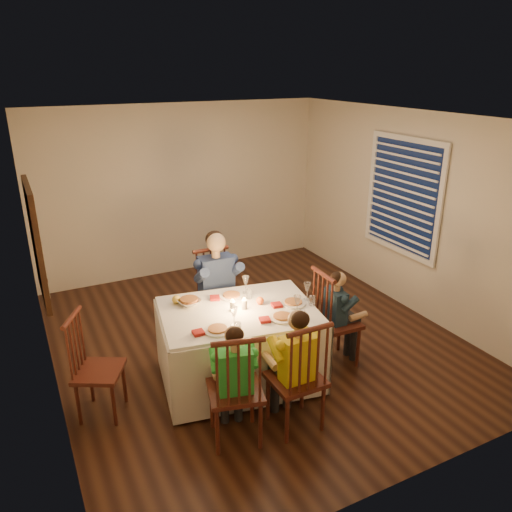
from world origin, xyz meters
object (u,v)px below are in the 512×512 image
chair_adult (219,339)px  chair_end (334,361)px  child_yellow (294,424)px  chair_near_left (236,437)px  dining_table (239,330)px  adult (219,339)px  chair_extra (105,412)px  chair_near_right (294,424)px  child_teal (334,361)px  child_green (236,437)px  serving_bowl (189,302)px

chair_adult → chair_end: bearing=-44.7°
chair_adult → child_yellow: bearing=-87.0°
chair_adult → child_yellow: size_ratio=0.94×
chair_near_left → dining_table: bearing=-102.4°
adult → dining_table: bearing=-96.3°
chair_extra → adult: (1.51, 0.77, 0.00)m
dining_table → chair_extra: 1.50m
adult → chair_end: bearing=-44.7°
chair_near_right → child_yellow: size_ratio=0.94×
chair_extra → child_teal: child_teal is taller
child_green → serving_bowl: 1.40m
chair_near_left → child_green: 0.00m
chair_near_right → chair_extra: bearing=-32.3°
chair_near_left → child_teal: chair_near_left is taller
chair_adult → child_green: size_ratio=0.99×
dining_table → chair_end: (1.09, -0.17, -0.58)m
chair_end → chair_extra: chair_end is taller
chair_end → child_teal: bearing=0.0°
child_green → child_teal: (1.49, 0.61, 0.00)m
child_teal → serving_bowl: size_ratio=4.71×
child_teal → dining_table: bearing=83.4°
chair_near_left → chair_extra: size_ratio=1.07×
dining_table → chair_near_left: (-0.40, -0.79, -0.58)m
chair_near_left → adult: adult is taller
chair_end → child_yellow: (-0.94, -0.70, 0.00)m
chair_near_right → adult: (-0.03, 1.73, 0.00)m
chair_near_right → child_green: child_green is taller
serving_bowl → chair_near_right: bearing=-65.4°
chair_near_left → child_teal: bearing=-142.9°
chair_end → child_yellow: child_yellow is taller
chair_near_left → child_yellow: size_ratio=0.94×
chair_adult → chair_near_right: (0.03, -1.73, 0.00)m
chair_near_right → chair_extra: (-1.53, 0.96, 0.00)m
adult → chair_near_left: bearing=-105.7°
child_green → serving_bowl: size_ratio=4.88×
dining_table → child_teal: dining_table is taller
dining_table → chair_extra: dining_table is taller
chair_adult → chair_near_left: size_ratio=1.00×
chair_adult → chair_near_left: 1.72m
chair_near_left → child_yellow: bearing=-174.4°
child_yellow → serving_bowl: size_ratio=5.11×
dining_table → child_green: bearing=-107.4°
chair_near_right → child_yellow: (0.00, 0.00, 0.00)m
serving_bowl → chair_near_left: bearing=-90.1°
adult → child_green: size_ratio=1.21×
chair_near_right → chair_end: bearing=-143.3°
chair_end → child_green: bearing=114.8°
dining_table → child_green: 1.06m
chair_end → child_teal: (0.00, 0.00, 0.00)m
adult → serving_bowl: 1.13m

